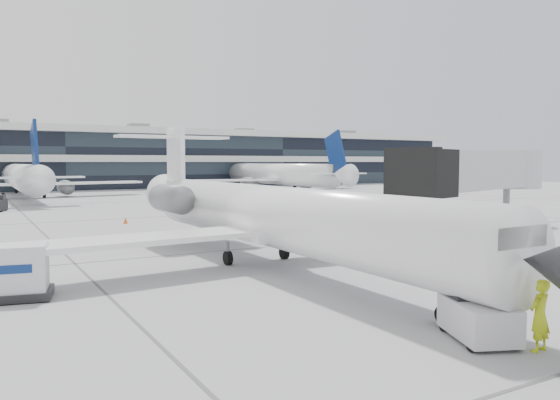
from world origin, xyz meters
TOP-DOWN VIEW (x-y plane):
  - ground at (0.00, 0.00)m, footprint 220.00×220.00m
  - terminal at (0.00, 82.00)m, footprint 170.00×22.00m
  - bg_jet_center at (-8.00, 55.00)m, footprint 32.00×40.00m
  - bg_jet_right at (32.00, 55.00)m, footprint 32.00×40.00m
  - regional_jet at (-2.14, -5.09)m, footprint 25.12×31.24m
  - jet_bridge at (17.15, -0.98)m, footprint 17.83×8.39m
  - ramp_worker at (-1.61, -18.77)m, footprint 0.74×0.53m
  - baggage_tug at (-2.20, -17.29)m, footprint 2.19×2.70m
  - cargo_uld at (-12.93, -6.16)m, footprint 2.65×2.18m
  - traffic_cone at (-3.61, 16.08)m, footprint 0.37×0.37m

SIDE VIEW (x-z plane):
  - ground at x=0.00m, z-range 0.00..0.00m
  - bg_jet_center at x=-8.00m, z-range -4.80..4.80m
  - bg_jet_right at x=32.00m, z-range -4.80..4.80m
  - traffic_cone at x=-3.61m, z-range -0.01..0.50m
  - baggage_tug at x=-2.20m, z-range -0.08..1.42m
  - ramp_worker at x=-1.61m, z-range 0.00..1.89m
  - cargo_uld at x=-12.93m, z-range 0.01..1.92m
  - regional_jet at x=-2.14m, z-range -1.15..6.08m
  - jet_bridge at x=17.15m, z-range 1.33..7.16m
  - terminal at x=0.00m, z-range 0.00..10.00m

